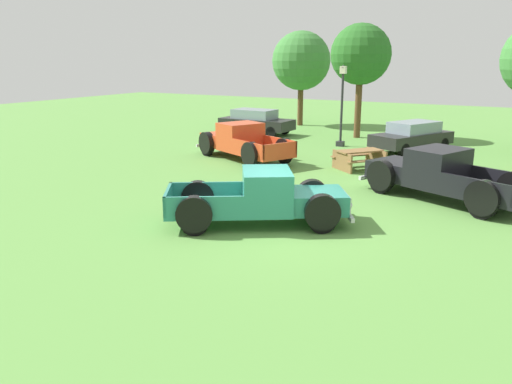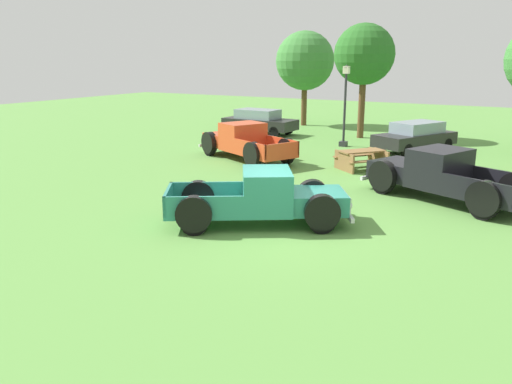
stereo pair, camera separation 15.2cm
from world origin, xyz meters
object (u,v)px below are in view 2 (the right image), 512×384
(sedan_distant_b, at_px, (259,121))
(lamp_post_far, at_px, (345,104))
(pickup_truck_behind_left, at_px, (242,141))
(oak_tree_center, at_px, (305,61))
(sedan_distant_a, at_px, (415,136))
(oak_tree_west, at_px, (364,55))
(pickup_truck_behind_right, at_px, (437,175))
(picnic_table, at_px, (362,157))
(pickup_truck_foreground, at_px, (269,199))

(sedan_distant_b, relative_size, lamp_post_far, 1.09)
(pickup_truck_behind_left, height_order, sedan_distant_b, pickup_truck_behind_left)
(pickup_truck_behind_left, distance_m, oak_tree_center, 12.63)
(lamp_post_far, height_order, oak_tree_center, oak_tree_center)
(lamp_post_far, bearing_deg, sedan_distant_a, 5.10)
(pickup_truck_behind_left, height_order, sedan_distant_a, pickup_truck_behind_left)
(pickup_truck_behind_left, relative_size, oak_tree_west, 0.89)
(pickup_truck_behind_right, bearing_deg, oak_tree_center, 127.77)
(lamp_post_far, xyz_separation_m, oak_tree_west, (-0.20, 3.21, 2.39))
(sedan_distant_b, bearing_deg, pickup_truck_behind_right, -38.97)
(sedan_distant_a, height_order, sedan_distant_b, sedan_distant_b)
(pickup_truck_behind_left, xyz_separation_m, sedan_distant_a, (6.28, 5.62, -0.02))
(oak_tree_center, bearing_deg, pickup_truck_behind_left, -78.39)
(oak_tree_west, height_order, oak_tree_center, oak_tree_west)
(sedan_distant_a, xyz_separation_m, oak_tree_west, (-3.69, 2.90, 3.77))
(sedan_distant_b, distance_m, picnic_table, 10.67)
(lamp_post_far, xyz_separation_m, picnic_table, (2.59, -4.91, -1.62))
(pickup_truck_foreground, height_order, lamp_post_far, lamp_post_far)
(pickup_truck_foreground, height_order, oak_tree_center, oak_tree_center)
(pickup_truck_behind_right, height_order, picnic_table, pickup_truck_behind_right)
(sedan_distant_a, relative_size, picnic_table, 1.95)
(pickup_truck_foreground, bearing_deg, picnic_table, 90.72)
(oak_tree_west, bearing_deg, sedan_distant_a, -38.18)
(pickup_truck_foreground, xyz_separation_m, picnic_table, (-0.10, 8.04, -0.22))
(sedan_distant_b, bearing_deg, picnic_table, -37.86)
(sedan_distant_a, bearing_deg, picnic_table, -99.76)
(pickup_truck_foreground, bearing_deg, lamp_post_far, 101.75)
(pickup_truck_behind_left, distance_m, pickup_truck_behind_right, 9.27)
(picnic_table, bearing_deg, pickup_truck_behind_left, -175.77)
(oak_tree_center, bearing_deg, lamp_post_far, -51.61)
(pickup_truck_foreground, xyz_separation_m, sedan_distant_b, (-8.52, 14.59, 0.04))
(pickup_truck_behind_left, height_order, oak_tree_west, oak_tree_west)
(sedan_distant_a, bearing_deg, oak_tree_center, 144.17)
(pickup_truck_behind_left, xyz_separation_m, oak_tree_west, (2.59, 8.51, 3.75))
(pickup_truck_behind_right, distance_m, oak_tree_west, 13.37)
(pickup_truck_foreground, relative_size, oak_tree_west, 0.82)
(pickup_truck_behind_left, distance_m, lamp_post_far, 6.14)
(sedan_distant_a, relative_size, oak_tree_center, 0.75)
(sedan_distant_a, bearing_deg, pickup_truck_behind_right, -72.68)
(pickup_truck_behind_left, bearing_deg, pickup_truck_foreground, -54.34)
(pickup_truck_behind_right, xyz_separation_m, oak_tree_center, (-11.32, 14.61, 3.37))
(picnic_table, bearing_deg, pickup_truck_foreground, -89.28)
(sedan_distant_b, relative_size, picnic_table, 1.88)
(oak_tree_center, bearing_deg, pickup_truck_behind_right, -52.23)
(pickup_truck_foreground, relative_size, sedan_distant_a, 1.11)
(pickup_truck_behind_left, height_order, oak_tree_center, oak_tree_center)
(lamp_post_far, distance_m, picnic_table, 5.78)
(pickup_truck_behind_right, height_order, sedan_distant_a, pickup_truck_behind_right)
(oak_tree_center, bearing_deg, sedan_distant_b, -96.75)
(picnic_table, bearing_deg, sedan_distant_a, 80.24)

